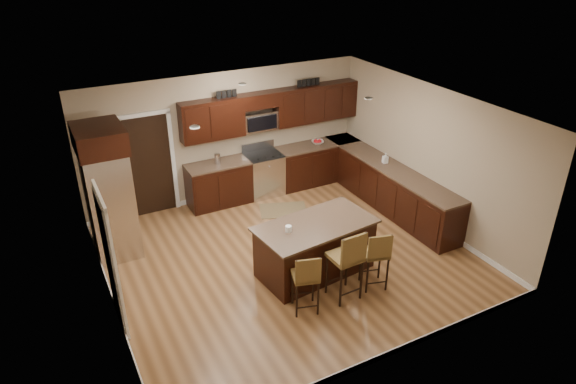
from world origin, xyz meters
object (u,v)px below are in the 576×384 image
stool_left (306,277)px  stool_mid (348,258)px  stool_right (377,254)px  refrigerator (108,190)px  island (315,249)px  range (263,174)px

stool_left → stool_mid: size_ratio=0.84×
stool_left → stool_right: stool_right is taller
refrigerator → stool_mid: bearing=-46.8°
island → stool_right: stool_right is taller
stool_mid → refrigerator: bearing=130.9°
range → refrigerator: 3.47m
stool_right → range: bearing=108.0°
island → stool_mid: (0.07, -0.85, 0.32)m
stool_left → refrigerator: 3.79m
stool_mid → stool_right: size_ratio=1.17×
refrigerator → stool_left: bearing=-54.6°
island → stool_left: size_ratio=2.02×
stool_left → stool_right: bearing=16.6°
refrigerator → stool_right: bearing=-41.6°
range → stool_mid: 3.91m
range → stool_right: size_ratio=1.07×
island → refrigerator: refrigerator is taller
stool_right → stool_mid: bearing=-162.8°
range → stool_left: 4.02m
stool_left → stool_right: (1.26, -0.00, 0.01)m
stool_right → refrigerator: 4.63m
range → stool_right: (0.14, -3.86, 0.17)m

